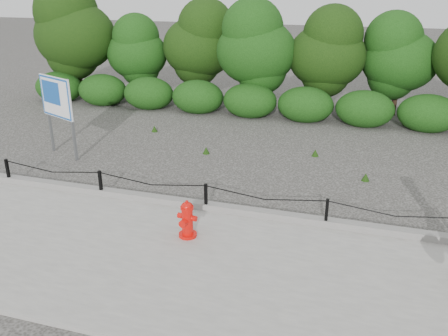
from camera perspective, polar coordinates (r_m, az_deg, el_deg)
ground at (r=10.14m, az=-2.17°, el=-5.45°), size 90.00×90.00×0.00m
sidewalk at (r=8.51m, az=-6.63°, el=-11.09°), size 14.00×4.00×0.08m
curb at (r=10.11m, az=-2.09°, el=-4.57°), size 14.00×0.22×0.14m
chain_barrier at (r=9.94m, az=-2.20°, el=-3.11°), size 10.06×0.06×0.60m
treeline at (r=17.81m, az=7.14°, el=14.38°), size 20.36×3.50×4.53m
fire_hydrant at (r=8.98m, az=-4.46°, el=-6.21°), size 0.40×0.41×0.74m
advertising_sign at (r=13.69m, az=-19.50°, el=7.62°), size 1.30×0.62×2.23m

